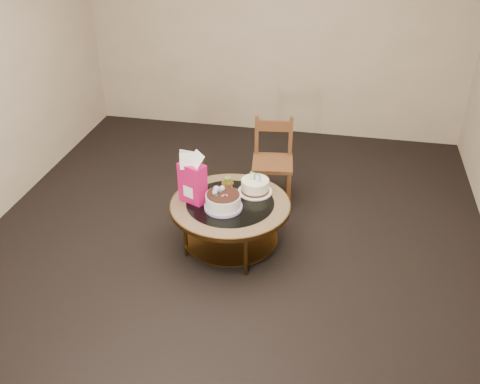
% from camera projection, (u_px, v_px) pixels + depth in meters
% --- Properties ---
extents(ground, '(5.00, 5.00, 0.00)m').
position_uv_depth(ground, '(231.00, 246.00, 4.71)').
color(ground, black).
rests_on(ground, ground).
extents(room_walls, '(4.52, 5.02, 2.61)m').
position_uv_depth(room_walls, '(229.00, 78.00, 3.91)').
color(room_walls, beige).
rests_on(room_walls, ground).
extents(coffee_table, '(1.02, 1.02, 0.46)m').
position_uv_depth(coffee_table, '(230.00, 210.00, 4.52)').
color(coffee_table, brown).
rests_on(coffee_table, ground).
extents(decorated_cake, '(0.32, 0.32, 0.18)m').
position_uv_depth(decorated_cake, '(223.00, 202.00, 4.37)').
color(decorated_cake, '#B395D3').
rests_on(decorated_cake, coffee_table).
extents(cream_cake, '(0.30, 0.30, 0.19)m').
position_uv_depth(cream_cake, '(255.00, 186.00, 4.59)').
color(cream_cake, white).
rests_on(cream_cake, coffee_table).
extents(gift_bag, '(0.25, 0.22, 0.44)m').
position_uv_depth(gift_bag, '(192.00, 178.00, 4.39)').
color(gift_bag, '#C41261').
rests_on(gift_bag, coffee_table).
extents(pillar_candle, '(0.11, 0.11, 0.08)m').
position_uv_depth(pillar_candle, '(228.00, 182.00, 4.71)').
color(pillar_candle, '#D8B959').
rests_on(pillar_candle, coffee_table).
extents(dining_chair, '(0.43, 0.43, 0.83)m').
position_uv_depth(dining_chair, '(273.00, 161.00, 5.18)').
color(dining_chair, brown).
rests_on(dining_chair, ground).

